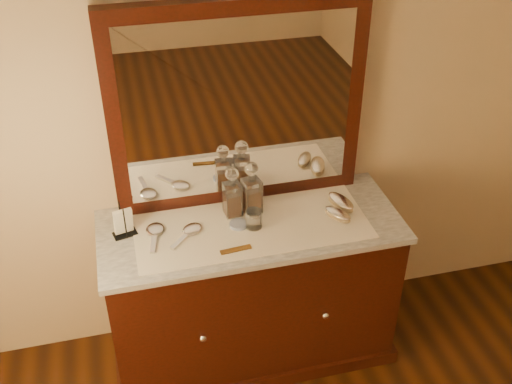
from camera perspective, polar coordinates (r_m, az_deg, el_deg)
dresser_cabinet at (r=3.18m, az=-0.44°, el=-9.37°), size 1.40×0.55×0.82m
dresser_plinth at (r=3.44m, az=-0.42°, el=-13.85°), size 1.46×0.59×0.08m
knob_left at (r=2.91m, az=-4.99°, el=-13.48°), size 0.04×0.04×0.04m
knob_right at (r=3.02m, az=6.51°, el=-11.41°), size 0.04×0.04×0.04m
marble_top at (r=2.90m, az=-0.48°, el=-3.26°), size 1.44×0.59×0.03m
mirror_frame at (r=2.83m, az=-1.71°, el=8.01°), size 1.20×0.08×1.00m
mirror_glass at (r=2.80m, az=-1.56°, el=7.71°), size 1.06×0.01×0.86m
lace_runner at (r=2.87m, az=-0.39°, el=-3.23°), size 1.10×0.45×0.00m
pin_dish at (r=2.87m, az=-1.66°, el=-3.06°), size 0.09×0.09×0.01m
comb at (r=2.73m, az=-1.90°, el=-5.41°), size 0.14×0.04×0.01m
napkin_rack at (r=2.85m, az=-12.31°, el=-2.86°), size 0.12×0.09×0.16m
decanter_left at (r=2.90m, az=-2.23°, el=-0.42°), size 0.09×0.09×0.26m
decanter_right at (r=2.91m, az=-0.41°, el=-0.07°), size 0.10×0.10×0.27m
brush_near at (r=2.94m, az=7.67°, el=-2.09°), size 0.13×0.16×0.04m
brush_far at (r=3.02m, az=7.94°, el=-0.96°), size 0.12×0.19×0.05m
hand_mirror_outer at (r=2.86m, az=-9.46°, el=-3.71°), size 0.10×0.23×0.02m
hand_mirror_inner at (r=2.84m, az=-6.18°, el=-3.67°), size 0.19×0.19×0.02m
tumblers at (r=2.84m, az=-0.21°, el=-2.53°), size 0.08×0.08×0.09m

